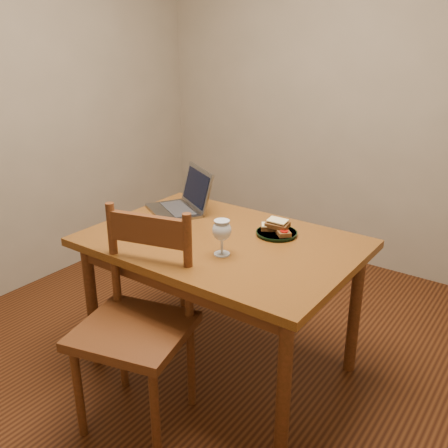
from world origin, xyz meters
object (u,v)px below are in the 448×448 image
Objects in this scene: chair at (136,315)px; plate at (277,233)px; table at (222,255)px; milk_glass at (222,237)px; laptop at (184,200)px.

chair is 0.80m from plate.
chair reaches higher than table.
milk_glass is (0.19, 0.37, 0.29)m from chair.
plate is 0.48× the size of laptop.
laptop is (-0.52, 0.36, -0.02)m from milk_glass.
table is 3.04× the size of laptop.
laptop is at bearing 145.23° from milk_glass.
chair is (-0.09, -0.52, -0.12)m from table.
plate is (0.28, 0.72, 0.21)m from chair.
laptop is (-0.42, 0.22, 0.15)m from table.
chair is 2.72× the size of plate.
milk_glass reaches higher than plate.
chair is at bearing -37.03° from laptop.
laptop reaches higher than milk_glass.
table is at bearing 1.41° from laptop.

